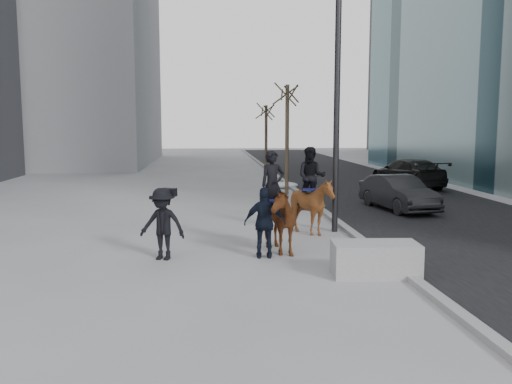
{
  "coord_description": "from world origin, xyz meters",
  "views": [
    {
      "loc": [
        -1.25,
        -12.92,
        3.29
      ],
      "look_at": [
        0.0,
        1.2,
        1.5
      ],
      "focal_mm": 38.0,
      "sensor_mm": 36.0,
      "label": 1
    }
  ],
  "objects": [
    {
      "name": "mounted_right",
      "position": [
        1.82,
        2.84,
        1.05
      ],
      "size": [
        1.71,
        1.84,
        2.61
      ],
      "color": "#4E290F",
      "rests_on": "ground"
    },
    {
      "name": "road",
      "position": [
        7.0,
        10.0,
        0.01
      ],
      "size": [
        8.0,
        90.0,
        0.01
      ],
      "primitive_type": "cube",
      "color": "black",
      "rests_on": "ground"
    },
    {
      "name": "car_far",
      "position": [
        9.1,
        14.3,
        0.75
      ],
      "size": [
        2.78,
        5.4,
        1.5
      ],
      "primitive_type": "imported",
      "rotation": [
        0.0,
        0.0,
        3.28
      ],
      "color": "black",
      "rests_on": "ground"
    },
    {
      "name": "camera_crew",
      "position": [
        -2.37,
        0.14,
        0.89
      ],
      "size": [
        1.28,
        0.98,
        1.75
      ],
      "color": "black",
      "rests_on": "ground"
    },
    {
      "name": "car_near",
      "position": [
        5.99,
        7.05,
        0.67
      ],
      "size": [
        2.06,
        4.22,
        1.33
      ],
      "primitive_type": "imported",
      "rotation": [
        0.0,
        0.0,
        0.17
      ],
      "color": "black",
      "rests_on": "ground"
    },
    {
      "name": "ground",
      "position": [
        0.0,
        0.0,
        0.0
      ],
      "size": [
        120.0,
        120.0,
        0.0
      ],
      "primitive_type": "plane",
      "color": "gray",
      "rests_on": "ground"
    },
    {
      "name": "tree_near",
      "position": [
        2.4,
        11.99,
        2.81
      ],
      "size": [
        1.2,
        1.2,
        5.63
      ],
      "primitive_type": null,
      "color": "#3C3023",
      "rests_on": "ground"
    },
    {
      "name": "snow_piles",
      "position": [
        2.7,
        11.73,
        0.15
      ],
      "size": [
        1.27,
        7.67,
        0.32
      ],
      "color": "silver",
      "rests_on": "ground"
    },
    {
      "name": "feeder",
      "position": [
        0.12,
        0.08,
        0.88
      ],
      "size": [
        1.06,
        0.9,
        1.75
      ],
      "color": "black",
      "rests_on": "ground"
    },
    {
      "name": "tree_far",
      "position": [
        2.4,
        21.04,
        2.46
      ],
      "size": [
        1.2,
        1.2,
        4.93
      ],
      "primitive_type": null,
      "color": "#352B1F",
      "rests_on": "ground"
    },
    {
      "name": "curb",
      "position": [
        3.0,
        10.0,
        0.06
      ],
      "size": [
        0.25,
        90.0,
        0.12
      ],
      "primitive_type": "cube",
      "color": "gray",
      "rests_on": "ground"
    },
    {
      "name": "mounted_left",
      "position": [
        0.4,
        0.73,
        0.97
      ],
      "size": [
        1.45,
        2.19,
        2.61
      ],
      "color": "#502510",
      "rests_on": "ground"
    },
    {
      "name": "lamppost",
      "position": [
        2.6,
        3.19,
        4.99
      ],
      "size": [
        0.25,
        0.8,
        9.09
      ],
      "color": "black",
      "rests_on": "ground"
    },
    {
      "name": "planter",
      "position": [
        2.34,
        -1.72,
        0.37
      ],
      "size": [
        1.91,
        1.06,
        0.74
      ],
      "primitive_type": "cube",
      "rotation": [
        0.0,
        0.0,
        -0.07
      ],
      "color": "#969699",
      "rests_on": "ground"
    }
  ]
}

